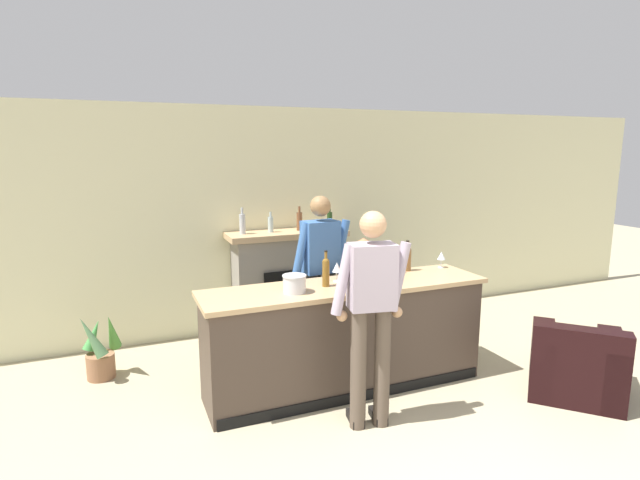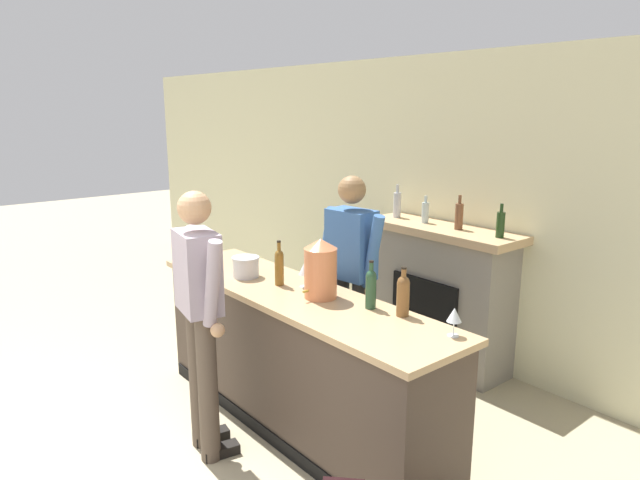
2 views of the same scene
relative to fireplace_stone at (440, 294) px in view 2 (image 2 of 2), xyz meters
The scene contains 13 objects.
wall_back_panel 0.78m from the fireplace_stone, 85.02° to the left, with size 12.00×0.07×2.75m.
bar_counter 1.66m from the fireplace_stone, 89.19° to the right, with size 2.71×0.67×1.02m.
fireplace_stone is the anchor object (origin of this frame).
potted_plant_corner 2.24m from the fireplace_stone, 165.45° to the right, with size 0.43×0.42×0.69m.
person_customer 2.36m from the fireplace_stone, 92.14° to the right, with size 0.65×0.36×1.78m.
person_bartender 1.15m from the fireplace_stone, 90.32° to the right, with size 0.66×0.33×1.79m.
copper_dispenser 1.71m from the fireplace_stone, 81.92° to the right, with size 0.23×0.26×0.41m.
ice_bucket_steel 1.85m from the fireplace_stone, 106.55° to the right, with size 0.21×0.21×0.16m.
wine_bottle_chardonnay_pale 1.67m from the fireplace_stone, 68.06° to the right, with size 0.07×0.07×0.32m.
wine_bottle_port_short 1.73m from the fireplace_stone, 96.28° to the right, with size 0.07×0.07×0.33m.
wine_bottle_rose_blush 1.72m from the fireplace_stone, 60.03° to the right, with size 0.08×0.08×0.31m.
wine_glass_front_left 1.96m from the fireplace_stone, 49.68° to the right, with size 0.08×0.08×0.17m.
wine_glass_near_bucket 1.61m from the fireplace_stone, 90.81° to the right, with size 0.09×0.09×0.18m.
Camera 2 is at (3.04, -0.21, 2.28)m, focal length 32.00 mm.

